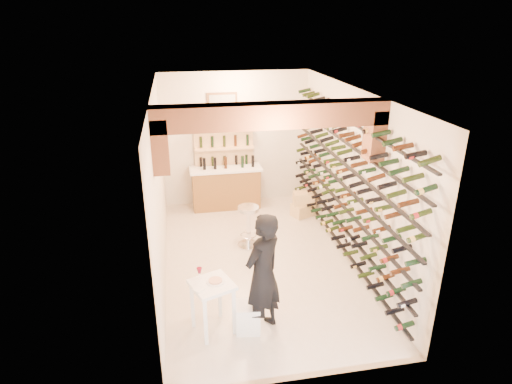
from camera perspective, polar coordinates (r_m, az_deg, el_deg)
ground at (r=8.50m, az=0.37°, el=-8.91°), size 6.00×6.00×0.00m
room_shell at (r=7.34m, az=0.80°, el=5.27°), size 3.52×6.02×3.21m
wine_rack at (r=8.22m, az=10.94°, el=1.56°), size 0.32×5.70×2.56m
back_counter at (r=10.58m, az=-3.92°, el=0.73°), size 1.70×0.62×1.29m
back_shelving at (r=10.60m, az=-4.16°, el=4.40°), size 1.40×0.31×2.73m
tasting_table at (r=6.50m, az=-5.74°, el=-12.80°), size 0.72×0.72×0.99m
white_stool at (r=6.74m, az=-1.05°, el=-15.99°), size 0.40×0.40×0.44m
person at (r=6.34m, az=0.88°, el=-10.68°), size 0.82×0.79×1.89m
chrome_barstool at (r=8.77m, az=-0.99°, el=-4.13°), size 0.45×0.45×0.87m
crate_lower at (r=10.30m, az=6.14°, el=-2.29°), size 0.60×0.52×0.30m
crate_upper at (r=10.18m, az=6.20°, el=-0.82°), size 0.51×0.38×0.27m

